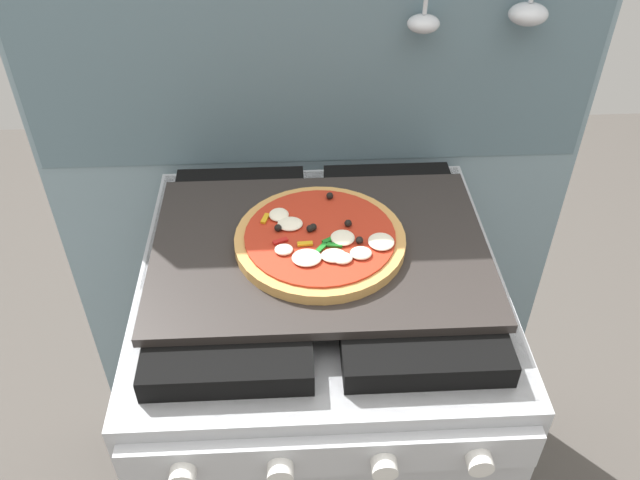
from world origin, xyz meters
TOP-DOWN VIEW (x-y plane):
  - kitchen_backsplash at (0.00, 0.33)m, footprint 1.10×0.09m
  - stove at (-0.00, -0.00)m, footprint 0.60×0.64m
  - baking_tray at (0.00, 0.00)m, footprint 0.54×0.38m
  - pizza_left at (0.00, -0.01)m, footprint 0.27×0.27m

SIDE VIEW (x-z plane):
  - stove at x=0.00m, z-range 0.00..0.90m
  - kitchen_backsplash at x=0.00m, z-range 0.01..1.56m
  - baking_tray at x=0.00m, z-range 0.90..0.92m
  - pizza_left at x=0.00m, z-range 0.91..0.94m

